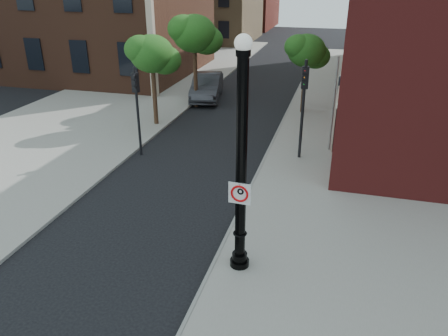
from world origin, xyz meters
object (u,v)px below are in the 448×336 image
(traffic_signal_left, at_px, (136,97))
(no_parking_sign, at_px, (240,193))
(lamppost, at_px, (241,173))
(traffic_signal_right, at_px, (304,94))
(parked_car, at_px, (207,86))

(traffic_signal_left, bearing_deg, no_parking_sign, -40.89)
(lamppost, xyz_separation_m, no_parking_sign, (0.01, -0.17, -0.50))
(lamppost, relative_size, traffic_signal_right, 1.46)
(lamppost, relative_size, traffic_signal_left, 1.61)
(traffic_signal_left, bearing_deg, parked_car, 97.25)
(traffic_signal_left, bearing_deg, lamppost, -40.27)
(lamppost, xyz_separation_m, traffic_signal_left, (-6.44, 7.10, -0.28))
(traffic_signal_left, relative_size, traffic_signal_right, 0.91)
(lamppost, xyz_separation_m, traffic_signal_right, (0.74, 8.47, 0.00))
(parked_car, height_order, traffic_signal_right, traffic_signal_right)
(no_parking_sign, bearing_deg, parked_car, 112.84)
(parked_car, height_order, traffic_signal_left, traffic_signal_left)
(lamppost, distance_m, traffic_signal_left, 9.59)
(no_parking_sign, bearing_deg, traffic_signal_left, 134.27)
(lamppost, bearing_deg, no_parking_sign, -86.69)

